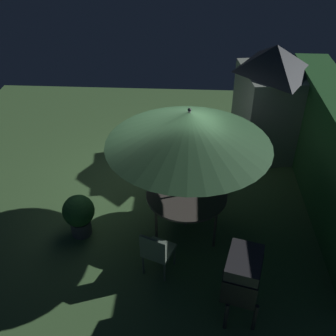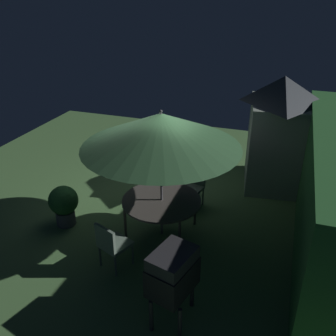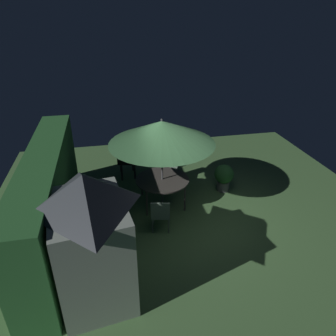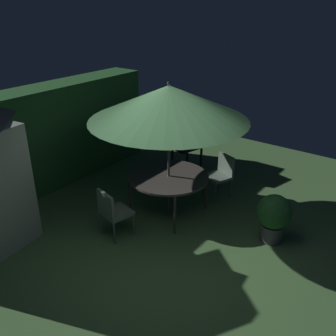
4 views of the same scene
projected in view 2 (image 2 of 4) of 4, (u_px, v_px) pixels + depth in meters
name	position (u px, v px, depth m)	size (l,w,h in m)	color
ground_plane	(148.00, 206.00, 8.17)	(11.00, 11.00, 0.00)	#47703D
hedge_backdrop	(325.00, 190.00, 6.67)	(5.79, 0.78, 2.17)	#28602D
garden_shed	(278.00, 132.00, 8.57)	(1.94, 1.59, 2.64)	gray
patio_table	(162.00, 202.00, 6.95)	(1.50, 1.50, 0.78)	#47423D
patio_umbrella	(161.00, 130.00, 6.31)	(2.83, 2.83, 2.54)	#4C4C51
bbq_grill	(173.00, 273.00, 5.07)	(0.80, 0.66, 1.20)	black
chair_near_shed	(112.00, 243.00, 6.18)	(0.60, 0.60, 0.90)	slate
chair_far_side	(193.00, 184.00, 8.01)	(0.55, 0.55, 0.90)	slate
potted_plant_by_shed	(64.00, 203.00, 7.36)	(0.59, 0.59, 0.86)	#4C4C51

